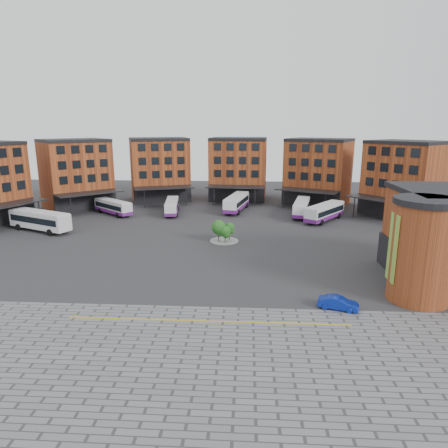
# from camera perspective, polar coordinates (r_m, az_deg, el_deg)

# --- Properties ---
(ground) EXTENTS (160.00, 160.00, 0.00)m
(ground) POSITION_cam_1_polar(r_m,az_deg,el_deg) (50.58, -3.05, -6.28)
(ground) COLOR #28282B
(ground) RESTS_ON ground
(paving_zone) EXTENTS (50.00, 22.00, 0.02)m
(paving_zone) POSITION_cam_1_polar(r_m,az_deg,el_deg) (30.82, -3.91, -20.62)
(paving_zone) COLOR slate
(paving_zone) RESTS_ON ground
(yellow_line) EXTENTS (26.00, 0.15, 0.02)m
(yellow_line) POSITION_cam_1_polar(r_m,az_deg,el_deg) (37.62, -2.35, -13.69)
(yellow_line) COLOR gold
(yellow_line) RESTS_ON paving_zone
(main_building) EXTENTS (94.14, 42.48, 14.60)m
(main_building) POSITION_cam_1_polar(r_m,az_deg,el_deg) (86.61, -3.47, 7.15)
(main_building) COLOR #994721
(main_building) RESTS_ON ground
(tree_island) EXTENTS (4.40, 4.40, 3.47)m
(tree_island) POSITION_cam_1_polar(r_m,az_deg,el_deg) (60.83, -0.14, -0.89)
(tree_island) COLOR gray
(tree_island) RESTS_ON ground
(bus_a) EXTENTS (12.17, 7.49, 3.42)m
(bus_a) POSITION_cam_1_polar(r_m,az_deg,el_deg) (73.96, -24.84, 0.60)
(bus_a) COLOR silver
(bus_a) RESTS_ON ground
(bus_b) EXTENTS (9.40, 8.40, 2.89)m
(bus_b) POSITION_cam_1_polar(r_m,az_deg,el_deg) (82.91, -15.57, 2.39)
(bus_b) COLOR silver
(bus_b) RESTS_ON ground
(bus_c) EXTENTS (3.60, 10.29, 2.84)m
(bus_c) POSITION_cam_1_polar(r_m,az_deg,el_deg) (81.24, -7.46, 2.54)
(bus_c) COLOR silver
(bus_c) RESTS_ON ground
(bus_d) EXTENTS (5.18, 12.14, 3.33)m
(bus_d) POSITION_cam_1_polar(r_m,az_deg,el_deg) (83.17, 1.81, 3.10)
(bus_d) COLOR white
(bus_d) RESTS_ON ground
(bus_e) EXTENTS (4.77, 11.24, 3.08)m
(bus_e) POSITION_cam_1_polar(r_m,az_deg,el_deg) (80.30, 11.02, 2.36)
(bus_e) COLOR white
(bus_e) RESTS_ON ground
(bus_f) EXTENTS (8.87, 10.60, 3.19)m
(bus_f) POSITION_cam_1_polar(r_m,az_deg,el_deg) (76.81, 14.20, 1.70)
(bus_f) COLOR silver
(bus_f) RESTS_ON ground
(blue_car) EXTENTS (4.10, 2.47, 1.28)m
(blue_car) POSITION_cam_1_polar(r_m,az_deg,el_deg) (41.12, 16.01, -10.80)
(blue_car) COLOR #0B2297
(blue_car) RESTS_ON ground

